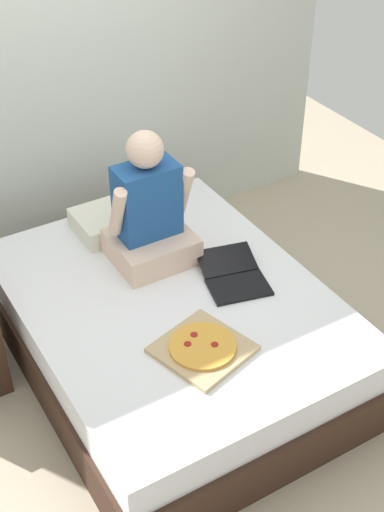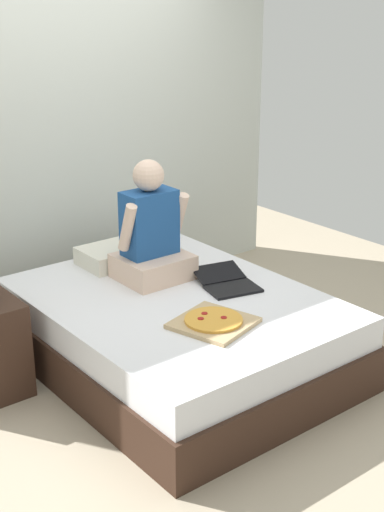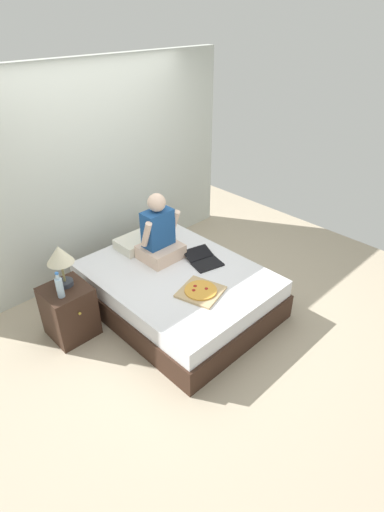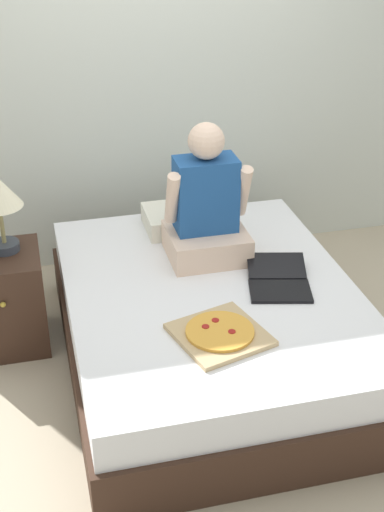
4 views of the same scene
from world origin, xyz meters
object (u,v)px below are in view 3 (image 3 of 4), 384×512
object	(u,v)px
nightstand_left	(69,311)
person_seated	(159,235)
water_bottle	(60,287)
bed	(178,290)
pizza_box	(201,291)
laptop	(204,261)
lamp_on_left_nightstand	(60,257)

from	to	relation	value
nightstand_left	person_seated	bearing A→B (deg)	-4.59
water_bottle	nightstand_left	bearing A→B (deg)	48.35
bed	nightstand_left	size ratio (longest dim) A/B	3.50
water_bottle	person_seated	bearing A→B (deg)	-0.11
bed	person_seated	xyz separation A→B (m)	(0.06, 0.36, 0.53)
person_seated	water_bottle	bearing A→B (deg)	179.89
pizza_box	person_seated	bearing A→B (deg)	79.76
water_bottle	laptop	bearing A→B (deg)	-15.88
pizza_box	water_bottle	bearing A→B (deg)	143.51
lamp_on_left_nightstand	pizza_box	distance (m)	1.41
nightstand_left	water_bottle	xyz separation A→B (m)	(-0.08, -0.09, 0.40)
pizza_box	nightstand_left	bearing A→B (deg)	138.40
laptop	water_bottle	bearing A→B (deg)	164.12
person_seated	bed	bearing A→B (deg)	-100.21
bed	water_bottle	distance (m)	1.30
bed	laptop	xyz separation A→B (m)	(0.35, -0.07, 0.26)
lamp_on_left_nightstand	laptop	bearing A→B (deg)	-22.24
lamp_on_left_nightstand	laptop	size ratio (longest dim) A/B	0.94
bed	water_bottle	size ratio (longest dim) A/B	7.30
water_bottle	pizza_box	world-z (taller)	water_bottle
laptop	pizza_box	xyz separation A→B (m)	(-0.43, -0.37, -0.00)
bed	lamp_on_left_nightstand	xyz separation A→B (m)	(-1.05, 0.50, 0.67)
nightstand_left	pizza_box	world-z (taller)	nightstand_left
bed	lamp_on_left_nightstand	world-z (taller)	lamp_on_left_nightstand
person_seated	laptop	bearing A→B (deg)	-56.17
water_bottle	laptop	world-z (taller)	water_bottle
bed	water_bottle	bearing A→B (deg)	162.73
person_seated	pizza_box	size ratio (longest dim) A/B	1.58
nightstand_left	pizza_box	bearing A→B (deg)	-41.60
nightstand_left	water_bottle	distance (m)	0.42
lamp_on_left_nightstand	water_bottle	world-z (taller)	lamp_on_left_nightstand
laptop	pizza_box	distance (m)	0.57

